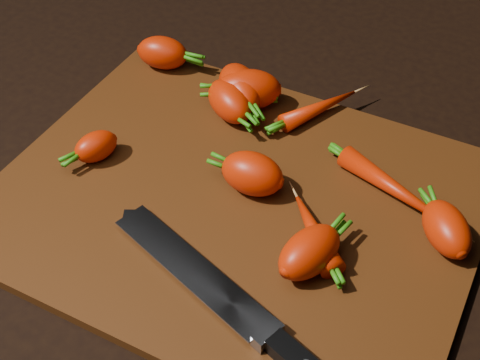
% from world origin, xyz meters
% --- Properties ---
extents(ground, '(2.00, 2.00, 0.01)m').
position_xyz_m(ground, '(0.00, 0.00, -0.01)').
color(ground, black).
extents(cutting_board, '(0.50, 0.40, 0.01)m').
position_xyz_m(cutting_board, '(0.00, 0.00, 0.01)').
color(cutting_board, '#4D240A').
rests_on(cutting_board, ground).
extents(carrot_0, '(0.07, 0.05, 0.04)m').
position_xyz_m(carrot_0, '(-0.20, 0.17, 0.03)').
color(carrot_0, red).
rests_on(carrot_0, cutting_board).
extents(carrot_1, '(0.07, 0.05, 0.05)m').
position_xyz_m(carrot_1, '(0.01, 0.02, 0.04)').
color(carrot_1, red).
rests_on(carrot_1, cutting_board).
extents(carrot_2, '(0.09, 0.09, 0.05)m').
position_xyz_m(carrot_2, '(-0.07, 0.15, 0.04)').
color(carrot_2, red).
rests_on(carrot_2, cutting_board).
extents(carrot_3, '(0.06, 0.08, 0.04)m').
position_xyz_m(carrot_3, '(0.10, -0.05, 0.03)').
color(carrot_3, red).
rests_on(carrot_3, cutting_board).
extents(carrot_4, '(0.09, 0.08, 0.05)m').
position_xyz_m(carrot_4, '(-0.06, 0.15, 0.04)').
color(carrot_4, red).
rests_on(carrot_4, cutting_board).
extents(carrot_5, '(0.06, 0.05, 0.03)m').
position_xyz_m(carrot_5, '(-0.07, 0.13, 0.03)').
color(carrot_5, red).
rests_on(carrot_5, cutting_board).
extents(carrot_6, '(0.08, 0.08, 0.04)m').
position_xyz_m(carrot_6, '(0.21, 0.04, 0.03)').
color(carrot_6, red).
rests_on(carrot_6, cutting_board).
extents(carrot_7, '(0.07, 0.11, 0.02)m').
position_xyz_m(carrot_7, '(0.03, 0.17, 0.02)').
color(carrot_7, red).
rests_on(carrot_7, cutting_board).
extents(carrot_8, '(0.14, 0.07, 0.03)m').
position_xyz_m(carrot_8, '(0.15, 0.08, 0.02)').
color(carrot_8, red).
rests_on(carrot_8, cutting_board).
extents(carrot_9, '(0.09, 0.09, 0.03)m').
position_xyz_m(carrot_9, '(0.10, -0.02, 0.02)').
color(carrot_9, red).
rests_on(carrot_9, cutting_board).
extents(carrot_10, '(0.05, 0.06, 0.03)m').
position_xyz_m(carrot_10, '(-0.17, -0.02, 0.03)').
color(carrot_10, red).
rests_on(carrot_10, cutting_board).
extents(carrot_11, '(0.09, 0.08, 0.04)m').
position_xyz_m(carrot_11, '(-0.07, 0.12, 0.03)').
color(carrot_11, red).
rests_on(carrot_11, cutting_board).
extents(knife, '(0.31, 0.13, 0.02)m').
position_xyz_m(knife, '(0.03, -0.11, 0.02)').
color(knife, gray).
rests_on(knife, cutting_board).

